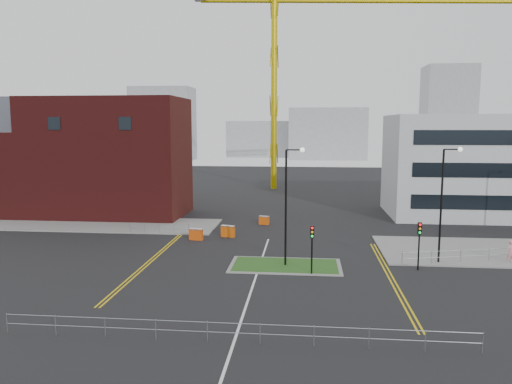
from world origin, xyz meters
The scene contains 26 objects.
ground centered at (0.00, 0.00, 0.00)m, with size 200.00×200.00×0.00m, color black.
pavement_left centered at (-20.00, 22.00, 0.06)m, with size 28.00×8.00×0.12m, color slate.
island_kerb centered at (2.00, 8.00, 0.04)m, with size 8.60×4.60×0.08m, color slate.
grass_island centered at (2.00, 8.00, 0.06)m, with size 8.00×4.00×0.12m, color #1B4717.
brick_building centered at (-22.97, 28.00, 6.85)m, with size 24.20×10.07×14.24m.
office_block centered at (26.01, 31.97, 6.00)m, with size 25.00×12.20×12.00m.
tower_crane centered at (3.93, 55.67, 24.95)m, with size 52.78×6.94×36.02m.
streetlamp_island centered at (2.22, 8.00, 5.41)m, with size 1.46×0.36×9.18m.
streetlamp_right_near centered at (14.22, 10.00, 5.41)m, with size 1.46×0.36×9.18m.
traffic_light_island centered at (4.00, 5.98, 2.57)m, with size 0.28×0.33×3.65m.
traffic_light_right centered at (12.00, 7.98, 2.57)m, with size 0.28×0.33×3.65m.
railing_front centered at (0.00, -6.00, 0.78)m, with size 24.05×0.05×1.10m.
railing_left centered at (-11.00, 18.00, 0.74)m, with size 6.05×0.05×1.10m.
centre_line centered at (0.00, 2.00, 0.01)m, with size 0.15×30.00×0.01m, color silver.
yellow_left_a centered at (-9.00, 10.00, 0.01)m, with size 0.12×24.00×0.01m, color gold.
yellow_left_b centered at (-8.70, 10.00, 0.01)m, with size 0.12×24.00×0.01m, color gold.
yellow_right_a centered at (9.50, 6.00, 0.01)m, with size 0.12×20.00×0.01m, color gold.
yellow_right_b centered at (9.80, 6.00, 0.01)m, with size 0.12×20.00×0.01m, color gold.
skyline_a centered at (-40.00, 120.00, 11.00)m, with size 18.00×12.00×22.00m, color gray.
skyline_b centered at (10.00, 130.00, 8.00)m, with size 24.00×12.00×16.00m, color gray.
skyline_c centered at (45.00, 125.00, 14.00)m, with size 14.00×12.00×28.00m, color gray.
skyline_d centered at (-8.00, 140.00, 6.00)m, with size 30.00×12.00×12.00m, color gray.
pedestrian centered at (19.70, 10.70, 0.92)m, with size 0.67×0.44×1.85m, color pink.
barrier_left centered at (-6.82, 16.00, 0.60)m, with size 1.36×0.67×1.10m.
barrier_mid centered at (-4.00, 17.58, 0.61)m, with size 1.41×0.79×1.13m.
barrier_right centered at (-1.00, 24.00, 0.51)m, with size 1.17×0.59×0.94m.
Camera 1 is at (3.51, -29.51, 10.89)m, focal length 35.00 mm.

